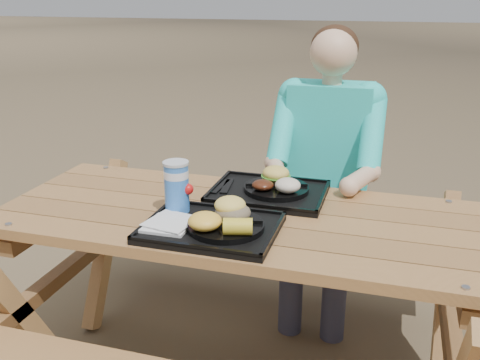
# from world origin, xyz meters

# --- Properties ---
(picnic_table) EXTENTS (1.80, 1.49, 0.75)m
(picnic_table) POSITION_xyz_m (0.00, 0.00, 0.38)
(picnic_table) COLOR #999999
(picnic_table) RESTS_ON ground
(tray_near) EXTENTS (0.45, 0.35, 0.02)m
(tray_near) POSITION_xyz_m (-0.05, -0.18, 0.76)
(tray_near) COLOR black
(tray_near) RESTS_ON picnic_table
(tray_far) EXTENTS (0.45, 0.35, 0.02)m
(tray_far) POSITION_xyz_m (0.06, 0.20, 0.76)
(tray_far) COLOR black
(tray_far) RESTS_ON picnic_table
(plate_near) EXTENTS (0.26, 0.26, 0.02)m
(plate_near) POSITION_xyz_m (0.01, -0.19, 0.78)
(plate_near) COLOR black
(plate_near) RESTS_ON tray_near
(plate_far) EXTENTS (0.26, 0.26, 0.02)m
(plate_far) POSITION_xyz_m (0.09, 0.21, 0.78)
(plate_far) COLOR black
(plate_far) RESTS_ON tray_far
(napkin_stack) EXTENTS (0.16, 0.16, 0.02)m
(napkin_stack) POSITION_xyz_m (-0.19, -0.22, 0.78)
(napkin_stack) COLOR silver
(napkin_stack) RESTS_ON tray_near
(soda_cup) EXTENTS (0.09, 0.09, 0.18)m
(soda_cup) POSITION_xyz_m (-0.21, -0.09, 0.86)
(soda_cup) COLOR blue
(soda_cup) RESTS_ON tray_near
(condiment_bbq) EXTENTS (0.04, 0.04, 0.03)m
(condiment_bbq) POSITION_xyz_m (-0.06, -0.05, 0.78)
(condiment_bbq) COLOR black
(condiment_bbq) RESTS_ON tray_near
(condiment_mustard) EXTENTS (0.05, 0.05, 0.03)m
(condiment_mustard) POSITION_xyz_m (0.01, -0.07, 0.79)
(condiment_mustard) COLOR gold
(condiment_mustard) RESTS_ON tray_near
(sandwich) EXTENTS (0.11, 0.11, 0.12)m
(sandwich) POSITION_xyz_m (0.02, -0.15, 0.85)
(sandwich) COLOR #F5CE56
(sandwich) RESTS_ON plate_near
(mac_cheese) EXTENTS (0.11, 0.11, 0.06)m
(mac_cheese) POSITION_xyz_m (-0.05, -0.25, 0.82)
(mac_cheese) COLOR yellow
(mac_cheese) RESTS_ON plate_near
(corn_cob) EXTENTS (0.11, 0.11, 0.05)m
(corn_cob) POSITION_xyz_m (0.07, -0.26, 0.82)
(corn_cob) COLOR yellow
(corn_cob) RESTS_ON plate_near
(cutlery_far) EXTENTS (0.05, 0.17, 0.01)m
(cutlery_far) POSITION_xyz_m (-0.12, 0.20, 0.77)
(cutlery_far) COLOR black
(cutlery_far) RESTS_ON tray_far
(burger) EXTENTS (0.11, 0.11, 0.10)m
(burger) POSITION_xyz_m (0.07, 0.27, 0.84)
(burger) COLOR #E5C251
(burger) RESTS_ON plate_far
(baked_beans) EXTENTS (0.09, 0.09, 0.04)m
(baked_beans) POSITION_xyz_m (0.05, 0.16, 0.81)
(baked_beans) COLOR #481D0E
(baked_beans) RESTS_ON plate_far
(potato_salad) EXTENTS (0.10, 0.10, 0.06)m
(potato_salad) POSITION_xyz_m (0.14, 0.16, 0.82)
(potato_salad) COLOR beige
(potato_salad) RESTS_ON plate_far
(diner) EXTENTS (0.48, 0.84, 1.28)m
(diner) POSITION_xyz_m (0.23, 0.70, 0.64)
(diner) COLOR #1A97B9
(diner) RESTS_ON ground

